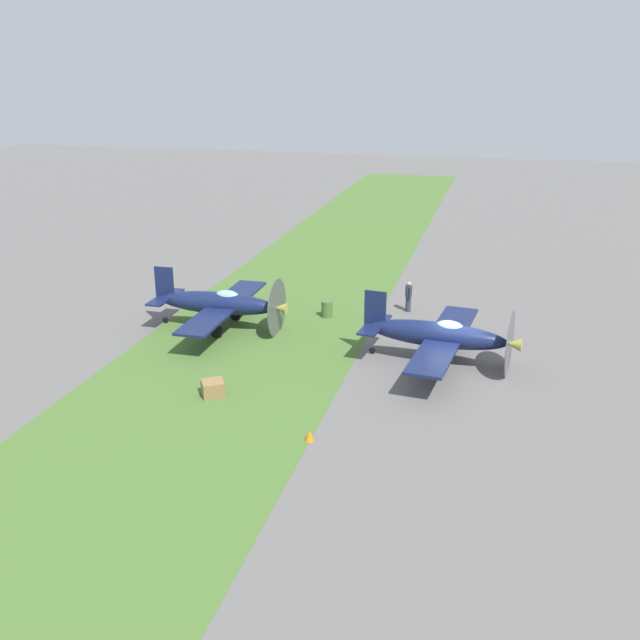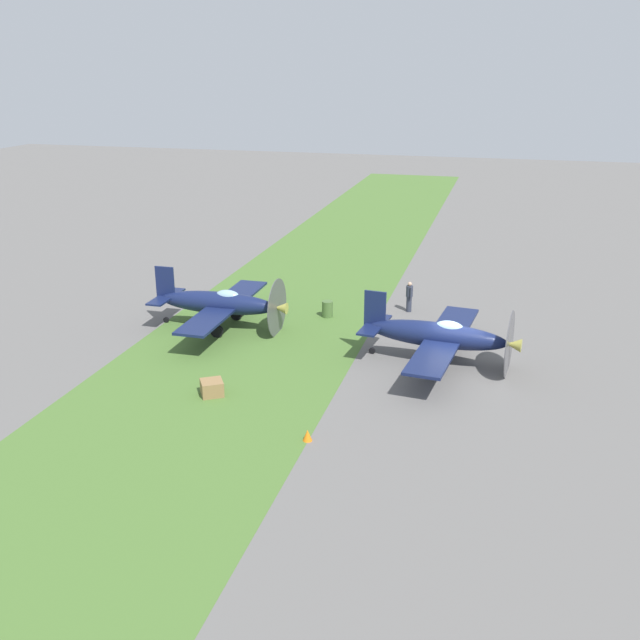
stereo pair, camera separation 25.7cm
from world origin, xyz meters
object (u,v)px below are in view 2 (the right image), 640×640
airplane_lead (439,335)px  fuel_drum (327,309)px  ground_crew_chief (409,296)px  runway_marker_cone (307,435)px  airplane_wingman (220,303)px  supply_crate (212,388)px

airplane_lead → fuel_drum: size_ratio=10.34×
ground_crew_chief → runway_marker_cone: bearing=-31.5°
airplane_lead → airplane_wingman: airplane_lead is taller
airplane_lead → runway_marker_cone: size_ratio=21.14×
airplane_wingman → supply_crate: (7.76, 2.76, -1.05)m
airplane_lead → airplane_wingman: size_ratio=1.02×
fuel_drum → runway_marker_cone: size_ratio=2.05×
airplane_lead → fuel_drum: (-4.99, -6.59, -0.93)m
airplane_lead → runway_marker_cone: bearing=-17.9°
ground_crew_chief → runway_marker_cone: ground_crew_chief is taller
airplane_lead → ground_crew_chief: airplane_lead is taller
airplane_lead → supply_crate: size_ratio=10.34×
fuel_drum → runway_marker_cone: (13.63, 2.72, -0.23)m
ground_crew_chief → supply_crate: bearing=-52.6°
ground_crew_chief → supply_crate: ground_crew_chief is taller
airplane_lead → runway_marker_cone: airplane_lead is taller
ground_crew_chief → fuel_drum: 4.70m
airplane_lead → ground_crew_chief: size_ratio=5.38×
airplane_lead → fuel_drum: 8.32m
supply_crate → runway_marker_cone: bearing=61.0°
airplane_wingman → supply_crate: airplane_wingman is taller
ground_crew_chief → fuel_drum: (2.06, -4.20, -0.46)m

